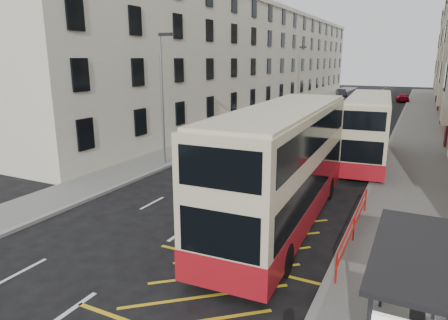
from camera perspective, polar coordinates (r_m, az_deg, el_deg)
The scene contains 18 objects.
ground at distance 13.43m, azimuth -15.21°, elevation -16.02°, with size 200.00×200.00×0.00m, color black.
pavement_right at distance 39.07m, azimuth 25.94°, elevation 3.12°, with size 4.00×120.00×0.15m, color slate.
pavement_left at distance 42.02m, azimuth 4.34°, elevation 5.22°, with size 3.00×120.00×0.15m, color slate.
kerb_right at distance 39.12m, azimuth 23.02°, elevation 3.44°, with size 0.25×120.00×0.15m, color gray.
kerb_left at distance 41.49m, azimuth 6.27°, elevation 5.06°, with size 0.25×120.00×0.15m, color gray.
road_markings at distance 54.50m, azimuth 17.77°, elevation 6.59°, with size 10.00×110.00×0.01m, color silver, non-canonical shape.
terrace_left at distance 58.09m, azimuth 4.79°, elevation 14.09°, with size 9.18×79.00×13.25m.
bus_shelter at distance 9.30m, azimuth 26.10°, elevation -16.44°, with size 1.65×4.25×2.70m.
guard_railing at distance 15.49m, azimuth 18.12°, elevation -8.48°, with size 0.06×6.56×1.01m.
street_lamp_near at distance 25.09m, azimuth -8.76°, elevation 9.48°, with size 0.93×0.18×8.00m.
street_lamp_far at distance 52.54m, azimuth 10.65°, elevation 11.83°, with size 0.93×0.18×8.00m.
double_decker_front at distance 16.12m, azimuth 8.40°, elevation -0.92°, with size 3.25×12.30×4.87m.
double_decker_rear at distance 27.54m, azimuth 19.77°, elevation 4.19°, with size 3.38×11.18×4.40m.
pedestrian_far at distance 12.70m, azimuth 23.34°, elevation -12.97°, with size 1.11×0.46×1.89m, color black.
white_van at distance 50.06m, azimuth 10.91°, elevation 7.17°, with size 2.30×4.98×1.39m, color silver.
car_silver at distance 63.57m, azimuth 14.63°, elevation 8.38°, with size 1.51×3.75×1.28m, color #919398.
car_dark at distance 75.96m, azimuth 16.41°, elevation 9.18°, with size 1.41×4.05×1.33m, color black.
car_red at distance 70.12m, azimuth 24.15°, elevation 8.12°, with size 1.78×4.37×1.27m, color #A50018.
Camera 1 is at (7.97, -8.51, 6.66)m, focal length 32.00 mm.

